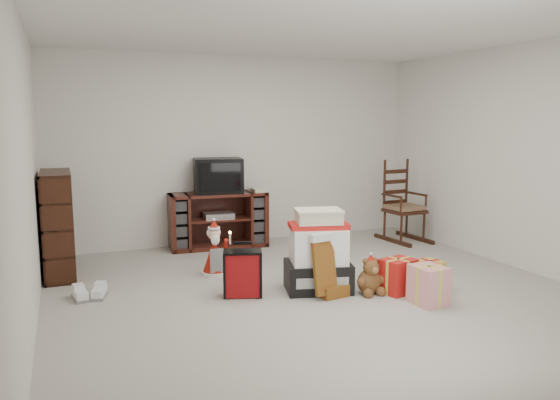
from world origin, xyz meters
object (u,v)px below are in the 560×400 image
object	(u,v)px
teddy_bear	(370,278)
gift_cluster	(405,278)
bookshelf	(58,226)
santa_figurine	(329,242)
rocking_chair	(402,212)
mrs_claus_figurine	(214,254)
sneaker_pair	(90,294)
crt_television	(218,176)
tv_stand	(218,220)
gift_pile	(318,256)
red_suitcase	(243,273)

from	to	relation	value
teddy_bear	gift_cluster	size ratio (longest dim) A/B	0.37
gift_cluster	bookshelf	bearing A→B (deg)	148.87
santa_figurine	gift_cluster	xyz separation A→B (m)	(0.14, -1.36, -0.08)
rocking_chair	mrs_claus_figurine	distance (m)	2.95
bookshelf	sneaker_pair	xyz separation A→B (m)	(0.25, -0.96, -0.49)
crt_television	tv_stand	bearing A→B (deg)	-138.31
mrs_claus_figurine	gift_cluster	xyz separation A→B (m)	(1.57, -1.27, -0.09)
bookshelf	gift_cluster	size ratio (longest dim) A/B	1.19
tv_stand	rocking_chair	world-z (taller)	rocking_chair
bookshelf	gift_cluster	world-z (taller)	bookshelf
crt_television	gift_cluster	bearing A→B (deg)	-55.67
gift_pile	santa_figurine	world-z (taller)	gift_pile
rocking_chair	red_suitcase	distance (m)	3.19
gift_pile	sneaker_pair	bearing A→B (deg)	179.49
bookshelf	gift_cluster	bearing A→B (deg)	-31.13
mrs_claus_figurine	crt_television	bearing A→B (deg)	72.26
rocking_chair	gift_cluster	world-z (taller)	rocking_chair
mrs_claus_figurine	sneaker_pair	world-z (taller)	mrs_claus_figurine
bookshelf	mrs_claus_figurine	size ratio (longest dim) A/B	1.85
santa_figurine	mrs_claus_figurine	world-z (taller)	mrs_claus_figurine
tv_stand	crt_television	size ratio (longest dim) A/B	1.91
rocking_chair	sneaker_pair	size ratio (longest dim) A/B	3.41
crt_television	red_suitcase	bearing A→B (deg)	-90.16
santa_figurine	sneaker_pair	xyz separation A→B (m)	(-2.73, -0.44, -0.18)
bookshelf	teddy_bear	distance (m)	3.34
gift_pile	crt_television	size ratio (longest dim) A/B	1.17
red_suitcase	sneaker_pair	size ratio (longest dim) A/B	1.53
tv_stand	gift_cluster	size ratio (longest dim) A/B	1.37
rocking_chair	mrs_claus_figurine	world-z (taller)	rocking_chair
gift_pile	red_suitcase	world-z (taller)	gift_pile
rocking_chair	gift_cluster	size ratio (longest dim) A/B	1.24
red_suitcase	mrs_claus_figurine	bearing A→B (deg)	111.82
gift_pile	red_suitcase	distance (m)	0.76
gift_pile	tv_stand	bearing A→B (deg)	115.64
red_suitcase	rocking_chair	bearing A→B (deg)	46.12
sneaker_pair	teddy_bear	bearing A→B (deg)	-18.85
tv_stand	crt_television	bearing A→B (deg)	35.87
red_suitcase	gift_cluster	size ratio (longest dim) A/B	0.55
gift_pile	santa_figurine	xyz separation A→B (m)	(0.62, 1.00, -0.12)
tv_stand	gift_pile	distance (m)	2.18
teddy_bear	bookshelf	bearing A→B (deg)	146.83
tv_stand	red_suitcase	world-z (taller)	tv_stand
tv_stand	santa_figurine	distance (m)	1.55
bookshelf	rocking_chair	bearing A→B (deg)	0.93
red_suitcase	crt_television	xyz separation A→B (m)	(0.34, 2.05, 0.72)
bookshelf	crt_television	bearing A→B (deg)	17.61
teddy_bear	rocking_chair	bearing A→B (deg)	48.93
gift_pile	red_suitcase	size ratio (longest dim) A/B	1.52
tv_stand	gift_pile	bearing A→B (deg)	-75.46
rocking_chair	gift_cluster	bearing A→B (deg)	-128.83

